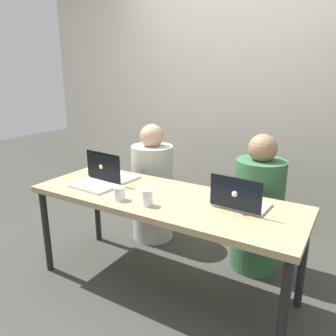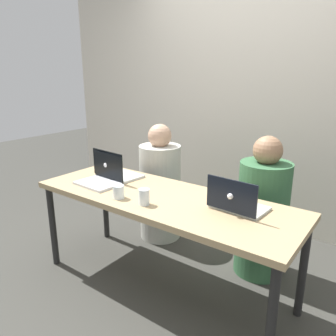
{
  "view_description": "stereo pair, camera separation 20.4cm",
  "coord_description": "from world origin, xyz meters",
  "px_view_note": "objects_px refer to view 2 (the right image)",
  "views": [
    {
      "loc": [
        1.08,
        -1.74,
        1.5
      ],
      "look_at": [
        0.0,
        0.07,
        0.88
      ],
      "focal_mm": 35.0,
      "sensor_mm": 36.0,
      "label": 1
    },
    {
      "loc": [
        1.25,
        -1.63,
        1.5
      ],
      "look_at": [
        0.0,
        0.07,
        0.88
      ],
      "focal_mm": 35.0,
      "sensor_mm": 36.0,
      "label": 2
    }
  ],
  "objects_px": {
    "laptop_front_left": "(101,177)",
    "water_glass_left": "(119,193)",
    "person_on_left": "(160,189)",
    "laptop_back_left": "(116,172)",
    "person_on_right": "(262,214)",
    "water_glass_center": "(145,198)",
    "laptop_back_right": "(237,203)"
  },
  "relations": [
    {
      "from": "person_on_left",
      "to": "laptop_back_left",
      "type": "xyz_separation_m",
      "value": [
        -0.05,
        -0.5,
        0.28
      ]
    },
    {
      "from": "person_on_left",
      "to": "laptop_back_left",
      "type": "height_order",
      "value": "person_on_left"
    },
    {
      "from": "person_on_left",
      "to": "water_glass_left",
      "type": "xyz_separation_m",
      "value": [
        0.28,
        -0.8,
        0.26
      ]
    },
    {
      "from": "laptop_back_right",
      "to": "laptop_front_left",
      "type": "bearing_deg",
      "value": 11.59
    },
    {
      "from": "laptop_back_right",
      "to": "water_glass_center",
      "type": "xyz_separation_m",
      "value": [
        -0.5,
        -0.26,
        -0.0
      ]
    },
    {
      "from": "person_on_left",
      "to": "laptop_front_left",
      "type": "relative_size",
      "value": 3.29
    },
    {
      "from": "water_glass_center",
      "to": "laptop_front_left",
      "type": "bearing_deg",
      "value": 167.11
    },
    {
      "from": "laptop_front_left",
      "to": "water_glass_center",
      "type": "height_order",
      "value": "laptop_front_left"
    },
    {
      "from": "person_on_left",
      "to": "laptop_back_right",
      "type": "xyz_separation_m",
      "value": [
        0.99,
        -0.52,
        0.27
      ]
    },
    {
      "from": "laptop_back_left",
      "to": "water_glass_center",
      "type": "height_order",
      "value": "laptop_back_left"
    },
    {
      "from": "laptop_back_right",
      "to": "water_glass_left",
      "type": "bearing_deg",
      "value": 25.14
    },
    {
      "from": "laptop_back_left",
      "to": "laptop_back_right",
      "type": "bearing_deg",
      "value": -176.02
    },
    {
      "from": "person_on_left",
      "to": "water_glass_left",
      "type": "distance_m",
      "value": 0.89
    },
    {
      "from": "person_on_right",
      "to": "person_on_left",
      "type": "bearing_deg",
      "value": -12.89
    },
    {
      "from": "laptop_back_right",
      "to": "water_glass_left",
      "type": "xyz_separation_m",
      "value": [
        -0.71,
        -0.28,
        -0.01
      ]
    },
    {
      "from": "person_on_right",
      "to": "water_glass_left",
      "type": "xyz_separation_m",
      "value": [
        -0.69,
        -0.8,
        0.26
      ]
    },
    {
      "from": "laptop_front_left",
      "to": "laptop_back_left",
      "type": "bearing_deg",
      "value": 98.64
    },
    {
      "from": "water_glass_left",
      "to": "laptop_front_left",
      "type": "bearing_deg",
      "value": 156.51
    },
    {
      "from": "person_on_left",
      "to": "laptop_back_right",
      "type": "bearing_deg",
      "value": 151.44
    },
    {
      "from": "laptop_back_right",
      "to": "water_glass_center",
      "type": "height_order",
      "value": "laptop_back_right"
    },
    {
      "from": "person_on_right",
      "to": "laptop_back_left",
      "type": "bearing_deg",
      "value": 13.05
    },
    {
      "from": "laptop_front_left",
      "to": "water_glass_left",
      "type": "height_order",
      "value": "laptop_front_left"
    },
    {
      "from": "laptop_back_right",
      "to": "laptop_back_left",
      "type": "height_order",
      "value": "laptop_back_left"
    },
    {
      "from": "water_glass_left",
      "to": "water_glass_center",
      "type": "xyz_separation_m",
      "value": [
        0.21,
        0.02,
        0.01
      ]
    },
    {
      "from": "person_on_left",
      "to": "water_glass_center",
      "type": "bearing_deg",
      "value": 121.14
    },
    {
      "from": "person_on_right",
      "to": "water_glass_left",
      "type": "distance_m",
      "value": 1.09
    },
    {
      "from": "person_on_left",
      "to": "person_on_right",
      "type": "xyz_separation_m",
      "value": [
        0.97,
        0.0,
        0.0
      ]
    },
    {
      "from": "water_glass_left",
      "to": "water_glass_center",
      "type": "distance_m",
      "value": 0.21
    },
    {
      "from": "person_on_left",
      "to": "laptop_back_left",
      "type": "relative_size",
      "value": 2.95
    },
    {
      "from": "laptop_front_left",
      "to": "water_glass_left",
      "type": "xyz_separation_m",
      "value": [
        0.32,
        -0.14,
        -0.01
      ]
    },
    {
      "from": "laptop_front_left",
      "to": "laptop_back_left",
      "type": "relative_size",
      "value": 0.9
    },
    {
      "from": "person_on_right",
      "to": "laptop_back_right",
      "type": "xyz_separation_m",
      "value": [
        0.02,
        -0.52,
        0.27
      ]
    }
  ]
}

